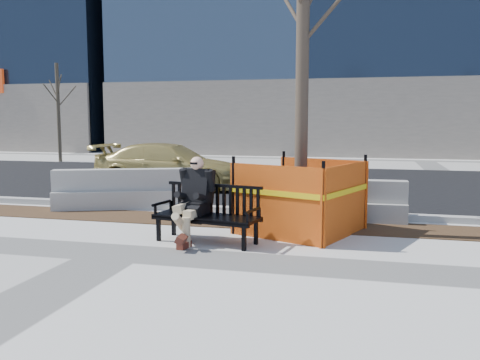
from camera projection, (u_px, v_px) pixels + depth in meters
The scene contains 11 objects.
ground at pixel (118, 253), 7.53m from camera, with size 120.00×120.00×0.00m, color beige.
mulch_strip at pixel (180, 219), 10.04m from camera, with size 40.00×1.20×0.02m, color #47301C.
asphalt_street at pixel (250, 182), 16.01m from camera, with size 60.00×10.40×0.01m, color black.
curb at pixel (196, 208), 10.95m from camera, with size 60.00×0.25×0.12m, color #9E9B93.
bench at pixel (207, 242), 8.15m from camera, with size 1.74×0.63×0.93m, color black, non-canonical shape.
seated_man at pixel (195, 240), 8.30m from camera, with size 0.59×0.98×1.37m, color black, non-canonical shape.
tree_fence at pixel (300, 231), 8.96m from camera, with size 2.67×2.67×6.67m, color orange, non-canonical shape.
sedan at pixel (171, 188), 14.59m from camera, with size 1.78×4.38×1.27m, color #AB954B.
jersey_barrier_left at pixel (126, 208), 11.28m from camera, with size 3.07×0.61×0.88m, color #9E9C94, non-canonical shape.
jersey_barrier_right at pixel (331, 220), 9.99m from camera, with size 2.82×0.56×0.81m, color gray, non-canonical shape.
far_tree_left at pixel (60, 162), 23.67m from camera, with size 1.79×1.79×4.84m, color brown, non-canonical shape.
Camera 1 is at (3.51, -6.70, 1.96)m, focal length 38.27 mm.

